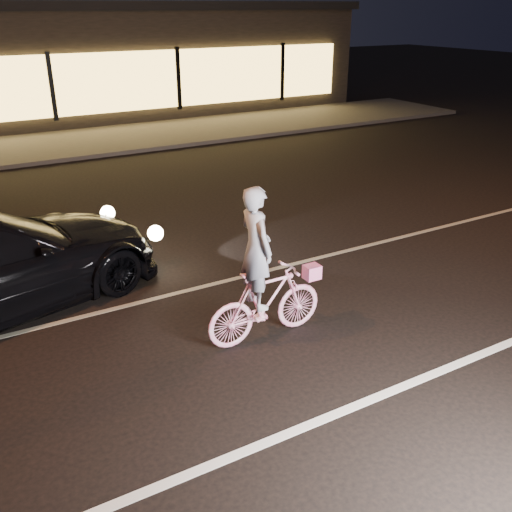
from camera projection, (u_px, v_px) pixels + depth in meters
ground at (306, 335)px, 7.67m from camera, size 90.00×90.00×0.00m
lane_stripe_near at (381, 396)px, 6.48m from camera, size 60.00×0.12×0.01m
lane_stripe_far at (236, 278)px, 9.25m from camera, size 60.00×0.10×0.01m
sidewalk at (71, 144)px, 17.94m from camera, size 30.00×4.00×0.12m
storefront at (26, 60)px, 21.83m from camera, size 25.40×8.42×4.20m
cyclist at (263, 287)px, 7.31m from camera, size 1.68×0.58×2.12m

